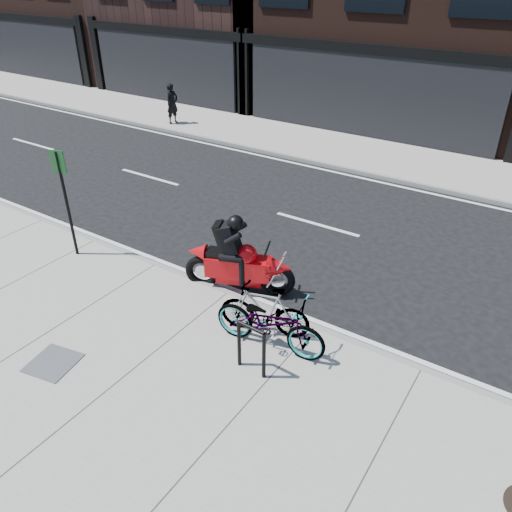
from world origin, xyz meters
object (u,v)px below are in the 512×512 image
Objects in this scene: bicycle_front at (270,322)px; bicycle_rear at (265,310)px; sign_post at (65,195)px; bike_rack at (251,345)px; pedestrian at (172,104)px; motorcycle at (244,262)px; utility_grate at (53,363)px.

bicycle_rear is at bearing 38.53° from bicycle_front.
bicycle_front is at bearing -18.37° from sign_post.
sign_post is at bearing -106.77° from bicycle_rear.
pedestrian reaches higher than bike_rack.
motorcycle is at bearing 40.58° from bicycle_front.
motorcycle is 1.39× the size of pedestrian.
bicycle_front is 0.82× the size of sign_post.
bicycle_rear reaches higher than utility_grate.
sign_post is at bearing 170.21° from bike_rack.
bike_rack is 1.24× the size of utility_grate.
bicycle_rear is 3.70m from utility_grate.
bicycle_rear is at bearing -15.40° from sign_post.
bicycle_front is 1.23× the size of bicycle_rear.
bicycle_front is 5.51m from sign_post.
sign_post reaches higher than motorcycle.
sign_post is (-5.49, 0.95, 0.93)m from bike_rack.
utility_grate is (-2.54, -2.65, -0.49)m from bicycle_rear.
bicycle_front reaches higher than bike_rack.
bike_rack is 0.58× the size of pedestrian.
sign_post is (5.30, -9.32, 0.67)m from pedestrian.
bike_rack is 0.46× the size of bicycle_front.
pedestrian is at bearing -148.59° from bicycle_rear.
pedestrian reaches higher than bicycle_front.
pedestrian is 0.65× the size of sign_post.
pedestrian is 10.74m from sign_post.
utility_grate is (-2.82, -2.37, -0.53)m from bicycle_front.
sign_post is at bearing 134.45° from utility_grate.
bike_rack is 14.89m from pedestrian.
motorcycle reaches higher than bicycle_front.
pedestrian is 14.36m from utility_grate.
utility_grate is 3.99m from sign_post.
bicycle_rear is at bearing -63.46° from motorcycle.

